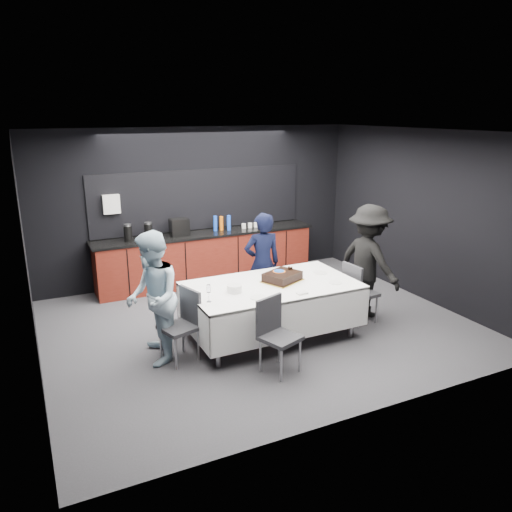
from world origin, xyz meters
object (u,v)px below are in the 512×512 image
Objects in this scene: chair_right at (357,289)px; chair_near at (275,330)px; person_right at (369,261)px; person_center at (262,264)px; chair_left at (184,320)px; cake_assembly at (282,277)px; champagne_flute at (209,290)px; party_table at (272,294)px; plate_stack at (234,288)px; person_left at (153,298)px.

chair_right is 1.00× the size of chair_near.
chair_right is at bearing 109.10° from person_right.
person_right is at bearing 156.85° from person_center.
chair_left is 0.53× the size of person_right.
chair_left is 2.66m from chair_right.
person_center reaches higher than chair_right.
cake_assembly is 1.24m from champagne_flute.
person_center reaches higher than party_table.
plate_stack is 1.25m from person_center.
chair_right reaches higher than party_table.
chair_left reaches higher than plate_stack.
chair_right is at bearing 22.85° from chair_near.
champagne_flute is (-0.42, -0.18, 0.11)m from plate_stack.
chair_right is (1.36, -0.12, -0.11)m from party_table.
chair_left is (-0.29, 0.14, -0.40)m from champagne_flute.
person_center is at bearing 72.07° from party_table.
champagne_flute is at bearing -166.48° from party_table.
chair_left reaches higher than party_table.
person_left reaches higher than plate_stack.
chair_near is (0.91, -0.76, 0.00)m from chair_left.
person_right is at bearing 100.49° from person_left.
party_table is 3.68× the size of cake_assembly.
party_table is 10.36× the size of champagne_flute.
champagne_flute reaches higher than plate_stack.
cake_assembly is at bearing 90.24° from person_center.
champagne_flute is 0.13× the size of person_left.
person_center is at bearing 84.17° from cake_assembly.
party_table is at bearing 99.17° from person_left.
chair_left is at bearing 154.66° from champagne_flute.
cake_assembly is 0.37× the size of person_left.
chair_right is at bearing -0.40° from chair_left.
champagne_flute is 0.24× the size of chair_left.
person_center is at bearing 40.38° from champagne_flute.
chair_near is at bearing -114.47° from party_table.
cake_assembly is 1.53m from chair_left.
plate_stack is 0.87× the size of champagne_flute.
cake_assembly reaches higher than party_table.
person_left is (-0.35, 0.12, 0.31)m from chair_left.
chair_near is (-0.59, -0.91, -0.31)m from cake_assembly.
plate_stack is at bearing 3.17° from chair_left.
cake_assembly is 2.82× the size of champagne_flute.
chair_near is at bearing 74.77° from person_center.
cake_assembly is 0.79m from plate_stack.
party_table is 2.51× the size of chair_right.
person_right is (1.69, 0.06, 0.23)m from party_table.
person_center is at bearing 68.70° from chair_near.
chair_left and chair_right have the same top height.
champagne_flute reaches higher than cake_assembly.
person_right is at bearing 3.09° from chair_left.
party_table is at bearing 4.54° from chair_left.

